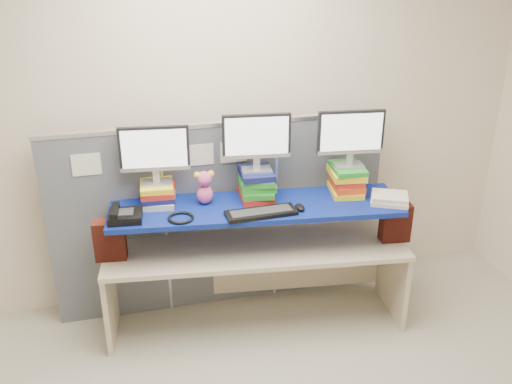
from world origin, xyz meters
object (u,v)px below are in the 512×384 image
object	(u,v)px
desk	(256,261)
monitor_right	(351,135)
keyboard	(261,213)
monitor_center	(257,139)
desk_phone	(124,215)
blue_board	(256,207)
monitor_left	(155,152)

from	to	relation	value
desk	monitor_right	size ratio (longest dim) A/B	4.69
keyboard	monitor_center	bearing A→B (deg)	79.98
desk	desk_phone	xyz separation A→B (m)	(-0.92, -0.02, 0.50)
desk	blue_board	xyz separation A→B (m)	(-0.00, -0.00, 0.45)
monitor_left	monitor_right	bearing A→B (deg)	0.00
monitor_center	desk	bearing A→B (deg)	-99.24
desk	monitor_center	bearing A→B (deg)	80.76
blue_board	monitor_center	xyz separation A→B (m)	(0.03, 0.12, 0.47)
desk	monitor_right	distance (m)	1.16
monitor_left	desk_phone	bearing A→B (deg)	-132.63
desk	monitor_left	bearing A→B (deg)	170.29
desk	monitor_center	size ratio (longest dim) A/B	4.69
monitor_right	blue_board	bearing A→B (deg)	-170.38
desk	desk_phone	bearing A→B (deg)	-172.40
blue_board	keyboard	size ratio (longest dim) A/B	4.17
monitor_right	desk_phone	world-z (taller)	monitor_right
keyboard	desk_phone	distance (m)	0.93
monitor_left	keyboard	bearing A→B (deg)	-21.65
desk	keyboard	size ratio (longest dim) A/B	4.55
blue_board	keyboard	world-z (taller)	keyboard
desk	keyboard	xyz separation A→B (m)	(-0.00, -0.16, 0.48)
desk	desk_phone	world-z (taller)	desk_phone
monitor_right	keyboard	xyz separation A→B (m)	(-0.71, -0.20, -0.44)
monitor_left	monitor_right	xyz separation A→B (m)	(1.38, -0.16, 0.06)
blue_board	keyboard	distance (m)	0.17
desk_phone	blue_board	bearing A→B (deg)	7.10
monitor_center	desk_phone	distance (m)	1.05
monitor_center	keyboard	xyz separation A→B (m)	(-0.04, -0.28, -0.44)
blue_board	monitor_left	distance (m)	0.81
monitor_left	keyboard	xyz separation A→B (m)	(0.67, -0.36, -0.38)
blue_board	monitor_left	size ratio (longest dim) A/B	4.29
monitor_center	desk_phone	xyz separation A→B (m)	(-0.95, -0.13, -0.42)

